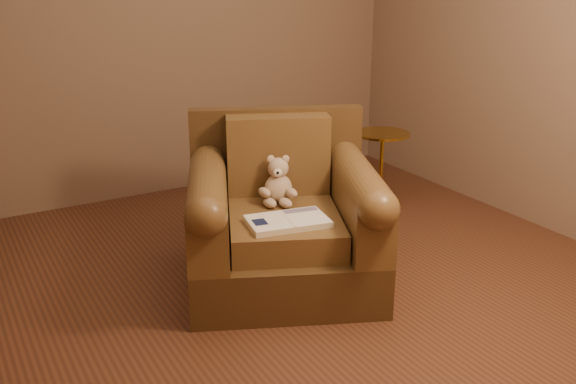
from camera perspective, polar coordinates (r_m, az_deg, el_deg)
floor at (r=3.93m, az=0.90°, el=-7.96°), size 4.00×4.00×0.00m
armchair at (r=3.81m, az=-0.48°, el=-2.62°), size 1.40×1.38×0.97m
teddy_bear at (r=3.82m, az=-0.89°, el=0.63°), size 0.22×0.25×0.29m
guidebook at (r=3.53m, az=-0.04°, el=-2.62°), size 0.48×0.34×0.04m
side_table at (r=5.11m, az=8.28°, el=2.31°), size 0.42×0.42×0.59m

